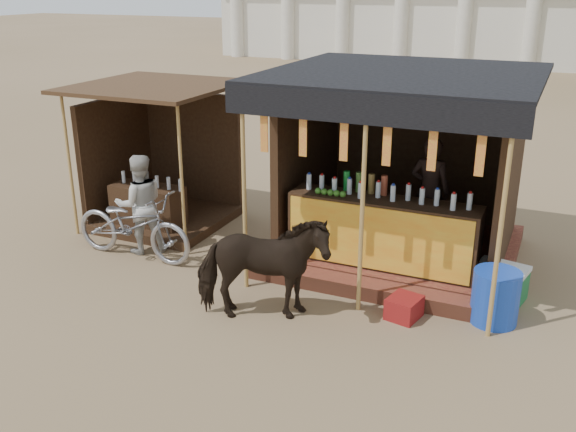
# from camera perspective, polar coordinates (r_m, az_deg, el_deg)

# --- Properties ---
(ground) EXTENTS (120.00, 120.00, 0.00)m
(ground) POSITION_cam_1_polar(r_m,az_deg,el_deg) (7.41, -5.13, -11.98)
(ground) COLOR #846B4C
(ground) RESTS_ON ground
(main_stall) EXTENTS (3.60, 3.61, 2.78)m
(main_stall) POSITION_cam_1_polar(r_m,az_deg,el_deg) (9.51, 9.96, 2.06)
(main_stall) COLOR brown
(main_stall) RESTS_ON ground
(secondary_stall) EXTENTS (2.40, 2.40, 2.38)m
(secondary_stall) POSITION_cam_1_polar(r_m,az_deg,el_deg) (11.16, -11.57, 3.74)
(secondary_stall) COLOR #382414
(secondary_stall) RESTS_ON ground
(cow) EXTENTS (1.77, 1.33, 1.36)m
(cow) POSITION_cam_1_polar(r_m,az_deg,el_deg) (7.74, -2.34, -4.69)
(cow) COLOR black
(cow) RESTS_ON ground
(motorbike) EXTENTS (1.98, 0.70, 1.04)m
(motorbike) POSITION_cam_1_polar(r_m,az_deg,el_deg) (9.80, -13.61, -0.79)
(motorbike) COLOR #93949B
(motorbike) RESTS_ON ground
(bystander) EXTENTS (0.94, 0.93, 1.53)m
(bystander) POSITION_cam_1_polar(r_m,az_deg,el_deg) (9.92, -13.00, 1.04)
(bystander) COLOR #B8B7B1
(bystander) RESTS_ON ground
(blue_barrel) EXTENTS (0.72, 0.72, 0.67)m
(blue_barrel) POSITION_cam_1_polar(r_m,az_deg,el_deg) (8.21, 17.95, -6.86)
(blue_barrel) COLOR #1840B5
(blue_barrel) RESTS_ON ground
(red_crate) EXTENTS (0.44, 0.48, 0.27)m
(red_crate) POSITION_cam_1_polar(r_m,az_deg,el_deg) (8.13, 10.28, -8.01)
(red_crate) COLOR maroon
(red_crate) RESTS_ON ground
(cooler) EXTENTS (0.72, 0.56, 0.46)m
(cooler) POSITION_cam_1_polar(r_m,az_deg,el_deg) (8.87, 18.39, -5.58)
(cooler) COLOR #186F37
(cooler) RESTS_ON ground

